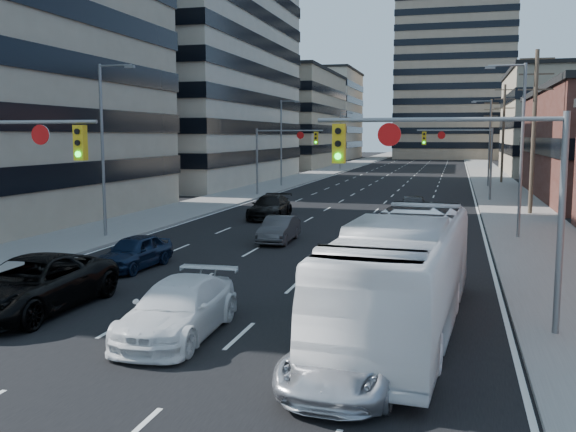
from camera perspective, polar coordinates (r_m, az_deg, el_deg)
The scene contains 27 objects.
ground at distance 13.39m, azimuth -20.92°, elevation -16.99°, with size 400.00×400.00×0.00m, color black.
road_surface at distance 140.13m, azimuth 11.80°, elevation 4.82°, with size 18.00×300.00×0.02m, color black.
sidewalk_left at distance 141.20m, azimuth 7.12°, elevation 4.96°, with size 5.00×300.00×0.15m, color slate.
sidewalk_right at distance 140.00m, azimuth 16.52°, elevation 4.70°, with size 5.00×300.00×0.15m, color slate.
office_left_mid at distance 78.29m, azimuth -11.66°, elevation 13.35°, with size 26.00×34.00×28.00m, color #ADA089.
office_left_far at distance 114.25m, azimuth -1.16°, elevation 8.48°, with size 20.00×30.00×16.00m, color gray.
apartment_tower at distance 161.58m, azimuth 14.67°, elevation 15.35°, with size 26.00×26.00×58.00m, color gray.
bg_block_left at distance 154.02m, azimuth 1.52°, elevation 8.88°, with size 24.00×24.00×20.00m, color #ADA089.
signal_near_right at distance 17.87m, azimuth 15.19°, elevation 3.55°, with size 6.59×0.33×6.00m.
signal_far_left at distance 56.86m, azimuth -0.54°, elevation 6.08°, with size 6.09×0.33×6.00m.
signal_far_right at distance 54.85m, azimuth 15.22°, elevation 5.79°, with size 6.09×0.33×6.00m.
utility_pole_block at distance 46.10m, azimuth 21.01°, elevation 7.19°, with size 2.20×0.28×11.00m.
utility_pole_midblock at distance 76.00m, azimuth 18.59°, elevation 7.10°, with size 2.20×0.28×11.00m.
utility_pole_distant at distance 105.95m, azimuth 17.54°, elevation 7.05°, with size 2.20×0.28×11.00m.
streetlight_left_near at distance 34.67m, azimuth -15.96°, elevation 6.36°, with size 2.03×0.22×9.00m.
streetlight_left_mid at distance 67.20m, azimuth -0.48°, elevation 6.89°, with size 2.03×0.22×9.00m.
streetlight_left_far at distance 101.39m, azimuth 4.77°, elevation 6.96°, with size 2.03×0.22×9.00m.
streetlight_right_near at distance 34.97m, azimuth 19.84°, elevation 6.22°, with size 2.03×0.22×9.00m.
streetlight_right_far at distance 69.91m, azimuth 17.36°, elevation 6.58°, with size 2.03×0.22×9.00m.
black_pickup at distance 21.16m, azimuth -21.82°, elevation -5.70°, with size 2.82×6.11×1.70m, color black.
white_van at distance 17.64m, azimuth -9.72°, elevation -8.14°, with size 2.10×5.17×1.50m, color white.
silver_suv at distance 14.41m, azimuth 5.58°, elevation -11.81°, with size 2.31×5.02×1.39m, color silver.
transit_bus at distance 17.90m, azimuth 10.24°, elevation -5.11°, with size 2.70×11.53×3.21m, color white.
sedan_blue at distance 26.70m, azimuth -13.49°, elevation -3.14°, with size 1.63×4.05×1.38m, color black.
sedan_grey_center at distance 32.42m, azimuth -0.82°, elevation -1.20°, with size 1.39×3.98×1.31m, color #353638.
sedan_black_far at distance 41.65m, azimuth -1.61°, elevation 0.80°, with size 2.12×5.21×1.51m, color black.
sedan_grey_right at distance 42.16m, azimuth 11.04°, elevation 0.78°, with size 1.85×4.60×1.57m, color #2F2F32.
Camera 1 is at (7.32, -9.84, 5.37)m, focal length 40.00 mm.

